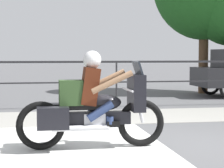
# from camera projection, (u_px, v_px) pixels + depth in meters

# --- Properties ---
(ground_plane) EXTENTS (120.00, 120.00, 0.00)m
(ground_plane) POSITION_uv_depth(u_px,v_px,m) (173.00, 145.00, 7.22)
(ground_plane) COLOR #565659
(sidewalk_band) EXTENTS (44.00, 2.40, 0.01)m
(sidewalk_band) POSITION_uv_depth(u_px,v_px,m) (129.00, 116.00, 10.56)
(sidewalk_band) COLOR #99968E
(sidewalk_band) RESTS_ON ground
(crosswalk_band) EXTENTS (3.02, 6.00, 0.01)m
(crosswalk_band) POSITION_uv_depth(u_px,v_px,m) (74.00, 151.00, 6.73)
(crosswalk_band) COLOR silver
(crosswalk_band) RESTS_ON ground
(fence_railing) EXTENTS (36.00, 0.05, 1.32)m
(fence_railing) POSITION_uv_depth(u_px,v_px,m) (116.00, 71.00, 12.14)
(fence_railing) COLOR #232326
(fence_railing) RESTS_ON ground
(motorcycle) EXTENTS (2.38, 0.76, 1.56)m
(motorcycle) POSITION_uv_depth(u_px,v_px,m) (91.00, 106.00, 6.93)
(motorcycle) COLOR black
(motorcycle) RESTS_ON ground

